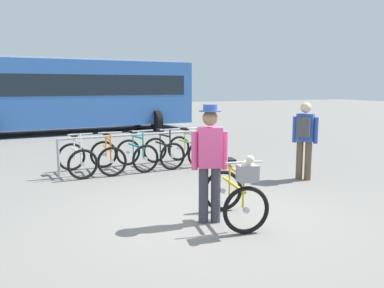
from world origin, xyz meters
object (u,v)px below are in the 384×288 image
object	(u,v)px
racked_bike_lime	(189,150)
person_with_featured_bike	(210,159)
racked_bike_black	(163,152)
racked_bike_orange	(108,156)
featured_bicycle	(237,191)
bus_distant	(74,91)
racked_bike_white	(77,159)
pedestrian_with_backpack	(305,136)
racked_bike_teal	(136,154)

from	to	relation	value
racked_bike_lime	person_with_featured_bike	xyz separation A→B (m)	(-1.39, -4.19, 0.58)
racked_bike_black	racked_bike_lime	xyz separation A→B (m)	(0.70, 0.06, 0.00)
racked_bike_orange	featured_bicycle	xyz separation A→B (m)	(1.02, -4.25, 0.12)
racked_bike_lime	racked_bike_black	bearing A→B (deg)	-175.45
racked_bike_lime	bus_distant	xyz separation A→B (m)	(-1.82, 8.36, 1.37)
racked_bike_black	racked_bike_lime	bearing A→B (deg)	4.55
racked_bike_white	pedestrian_with_backpack	bearing A→B (deg)	-28.06
racked_bike_white	racked_bike_orange	bearing A→B (deg)	4.55
racked_bike_orange	bus_distant	world-z (taller)	bus_distant
racked_bike_lime	bus_distant	bearing A→B (deg)	102.29
racked_bike_lime	pedestrian_with_backpack	size ratio (longest dim) A/B	0.71
racked_bike_teal	featured_bicycle	xyz separation A→B (m)	(0.32, -4.31, 0.12)
racked_bike_lime	person_with_featured_bike	bearing A→B (deg)	-108.41
bus_distant	person_with_featured_bike	bearing A→B (deg)	-88.05
racked_bike_teal	person_with_featured_bike	bearing A→B (deg)	-89.98
person_with_featured_bike	bus_distant	xyz separation A→B (m)	(-0.43, 12.55, 0.79)
racked_bike_teal	bus_distant	bearing A→B (deg)	92.88
racked_bike_teal	racked_bike_black	world-z (taller)	same
racked_bike_white	racked_bike_orange	xyz separation A→B (m)	(0.70, 0.06, 0.00)
racked_bike_black	person_with_featured_bike	xyz separation A→B (m)	(-0.70, -4.13, 0.58)
featured_bicycle	racked_bike_lime	bearing A→B (deg)	76.30
racked_bike_teal	pedestrian_with_backpack	xyz separation A→B (m)	(2.98, -2.44, 0.57)
racked_bike_orange	pedestrian_with_backpack	distance (m)	4.42
person_with_featured_bike	bus_distant	distance (m)	12.58
racked_bike_white	bus_distant	bearing A→B (deg)	83.56
racked_bike_orange	racked_bike_teal	xyz separation A→B (m)	(0.70, 0.06, -0.00)
racked_bike_lime	pedestrian_with_backpack	xyz separation A→B (m)	(1.58, -2.55, 0.57)
racked_bike_teal	person_with_featured_bike	distance (m)	4.12
racked_bike_orange	racked_bike_teal	size ratio (longest dim) A/B	0.93
racked_bike_teal	person_with_featured_bike	size ratio (longest dim) A/B	0.70
racked_bike_black	featured_bicycle	xyz separation A→B (m)	(-0.38, -4.36, 0.12)
racked_bike_orange	racked_bike_black	distance (m)	1.40
racked_bike_orange	pedestrian_with_backpack	world-z (taller)	pedestrian_with_backpack
racked_bike_orange	pedestrian_with_backpack	xyz separation A→B (m)	(3.68, -2.39, 0.57)
racked_bike_white	featured_bicycle	xyz separation A→B (m)	(1.71, -4.20, 0.12)
racked_bike_teal	racked_bike_lime	distance (m)	1.40
racked_bike_lime	featured_bicycle	bearing A→B (deg)	-103.70
racked_bike_teal	racked_bike_lime	world-z (taller)	same
racked_bike_lime	featured_bicycle	size ratio (longest dim) A/B	0.94
racked_bike_lime	bus_distant	world-z (taller)	bus_distant
racked_bike_white	racked_bike_teal	bearing A→B (deg)	4.55
featured_bicycle	racked_bike_teal	bearing A→B (deg)	94.22
racked_bike_orange	racked_bike_teal	world-z (taller)	same
racked_bike_lime	bus_distant	distance (m)	8.67
racked_bike_white	pedestrian_with_backpack	xyz separation A→B (m)	(4.37, -2.33, 0.57)
racked_bike_lime	pedestrian_with_backpack	bearing A→B (deg)	-58.20
racked_bike_orange	pedestrian_with_backpack	size ratio (longest dim) A/B	0.68
person_with_featured_bike	racked_bike_black	bearing A→B (deg)	80.44
racked_bike_black	person_with_featured_bike	bearing A→B (deg)	-99.56
featured_bicycle	person_with_featured_bike	world-z (taller)	person_with_featured_bike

